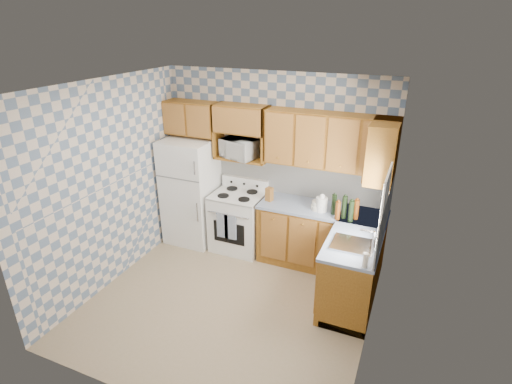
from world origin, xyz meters
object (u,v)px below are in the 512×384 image
electric_kettle (322,204)px  stove_body (238,222)px  microwave (239,148)px  refrigerator (191,191)px

electric_kettle → stove_body: bearing=176.7°
microwave → refrigerator: bearing=-153.7°
refrigerator → microwave: (0.77, 0.16, 0.75)m
refrigerator → electric_kettle: bearing=-1.4°
microwave → electric_kettle: microwave is taller
microwave → electric_kettle: (1.34, -0.21, -0.57)m
refrigerator → stove_body: bearing=1.8°
refrigerator → microwave: 1.09m
refrigerator → stove_body: 0.89m
refrigerator → electric_kettle: refrigerator is taller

